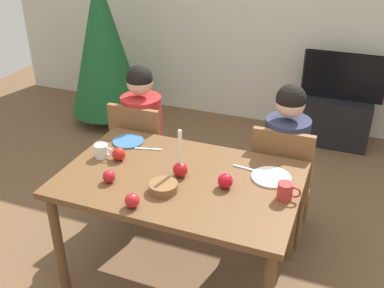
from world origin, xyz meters
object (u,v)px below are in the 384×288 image
Objects in this scene: mug_left at (102,151)px; mug_right at (286,191)px; plate_left at (128,141)px; candle_centerpiece at (180,167)px; bowl_walnuts at (163,187)px; chair_right at (282,176)px; tv_stand at (337,121)px; apple_by_right_mug at (119,154)px; apple_far_edge at (109,176)px; chair_left at (142,149)px; person_right_child at (283,167)px; dining_table at (180,189)px; plate_right at (271,177)px; apple_by_left_plate at (132,200)px; tv at (344,77)px; christmas_tree at (103,44)px; person_left_child at (143,141)px; apple_near_candle at (225,181)px.

mug_right reaches higher than mug_left.
candle_centerpiece is at bearing -28.87° from plate_left.
chair_right is at bearing 55.30° from bowl_walnuts.
mug_right is 0.79× the size of bowl_walnuts.
tv_stand is 2.61m from apple_by_right_mug.
apple_far_edge is at bearing -114.25° from tv_stand.
chair_left is 11.97× the size of apple_far_edge.
bowl_walnuts is 0.46m from apple_by_right_mug.
mug_left is (-1.32, -2.26, 0.55)m from tv_stand.
person_right_child is at bearing 56.39° from bowl_walnuts.
apple_by_right_mug is (-0.43, 0.05, 0.13)m from dining_table.
person_right_child reaches higher than plate_left.
candle_centerpiece is (-0.00, 0.01, 0.15)m from dining_table.
apple_far_edge is at bearing -51.16° from mug_left.
mug_left is at bearing -150.45° from person_right_child.
plate_left is at bearing 136.02° from bowl_walnuts.
plate_right is at bearing 18.64° from candle_centerpiece.
apple_by_left_plate is 0.29m from apple_far_edge.
dining_table is 6.66× the size of plate_left.
tv_stand is at bearing 51.67° from chair_left.
mug_right is 1.00m from apple_far_edge.
plate_right is at bearing -90.19° from chair_right.
bowl_walnuts is at bearing -107.85° from tv.
apple_by_right_mug is at bearing 177.49° from mug_right.
dining_table is at bearing 71.63° from apple_by_left_plate.
dining_table is 0.63m from mug_right.
dining_table is 2.46m from tv_stand.
apple_by_left_plate is at bearing -55.87° from christmas_tree.
mug_right reaches higher than dining_table.
person_left_child reaches higher than dining_table.
apple_near_candle is at bearing -37.30° from person_left_child.
chair_left is at bearing 92.24° from mug_left.
plate_right is 1.07m from mug_left.
tv is at bearing 83.02° from plate_right.
person_left_child is at bearing 132.13° from candle_centerpiece.
person_left_child is 9.02× the size of mug_right.
mug_right is at bearing -28.18° from person_left_child.
apple_near_candle is (1.94, -1.92, -0.09)m from christmas_tree.
mug_left is at bearing 178.09° from mug_right.
apple_by_right_mug reaches higher than tv_stand.
apple_by_left_plate is (0.43, -0.40, -0.00)m from mug_left.
person_left_child is 5.58× the size of plate_left.
mug_right is 1.62× the size of apple_by_left_plate.
tv is 2.81m from apple_by_left_plate.
apple_near_candle is (-0.22, -0.65, 0.22)m from person_right_child.
christmas_tree is 10.48× the size of bowl_walnuts.
apple_by_right_mug is at bearing -56.56° from christmas_tree.
apple_near_candle reaches higher than dining_table.
tv_stand is 7.98× the size of apple_by_left_plate.
chair_left is at bearing -128.33° from tv_stand.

